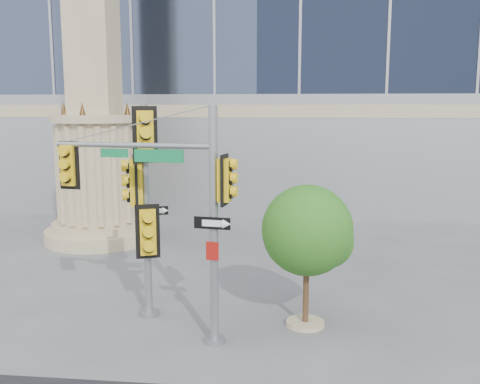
# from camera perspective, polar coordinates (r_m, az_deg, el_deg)

# --- Properties ---
(ground) EXTENTS (120.00, 120.00, 0.00)m
(ground) POSITION_cam_1_polar(r_m,az_deg,el_deg) (12.97, -3.39, -15.64)
(ground) COLOR #545456
(ground) RESTS_ON ground
(monument) EXTENTS (4.40, 4.40, 16.60)m
(monument) POSITION_cam_1_polar(r_m,az_deg,el_deg) (22.11, -15.20, 9.04)
(monument) COLOR tan
(monument) RESTS_ON ground
(main_signal_pole) EXTENTS (4.21, 0.93, 5.47)m
(main_signal_pole) POSITION_cam_1_polar(r_m,az_deg,el_deg) (12.22, -7.28, -0.58)
(main_signal_pole) COLOR slate
(main_signal_pole) RESTS_ON ground
(secondary_signal_pole) EXTENTS (1.04, 0.75, 5.52)m
(secondary_signal_pole) POSITION_cam_1_polar(r_m,az_deg,el_deg) (13.60, -10.23, -0.27)
(secondary_signal_pole) COLOR slate
(secondary_signal_pole) RESTS_ON ground
(street_tree) EXTENTS (2.29, 2.23, 3.56)m
(street_tree) POSITION_cam_1_polar(r_m,az_deg,el_deg) (13.19, 7.35, -4.47)
(street_tree) COLOR tan
(street_tree) RESTS_ON ground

